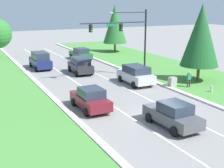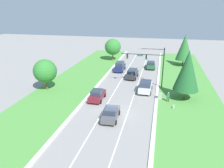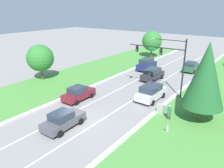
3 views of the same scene
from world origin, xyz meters
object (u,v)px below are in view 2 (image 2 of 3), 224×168
(conifer_near_right_tree, at_px, (187,71))
(silver_suv, at_px, (145,86))
(forest_sedan, at_px, (151,65))
(utility_cabinet, at_px, (160,96))
(fire_hydrant, at_px, (173,107))
(graphite_sedan, at_px, (111,113))
(oak_near_left_tree, at_px, (113,47))
(oak_far_left_tree, at_px, (45,71))
(burgundy_sedan, at_px, (97,95))
(charcoal_suv, at_px, (132,74))
(traffic_signal_mast, at_px, (151,61))
(conifer_far_right_tree, at_px, (185,47))
(navy_suv, at_px, (120,66))
(pedestrian, at_px, (168,97))

(conifer_near_right_tree, bearing_deg, silver_suv, 162.53)
(forest_sedan, xyz_separation_m, utility_cabinet, (2.58, -18.83, -0.37))
(conifer_near_right_tree, bearing_deg, fire_hydrant, -114.85)
(graphite_sedan, relative_size, utility_cabinet, 4.42)
(forest_sedan, bearing_deg, fire_hydrant, -80.76)
(oak_near_left_tree, distance_m, oak_far_left_tree, 25.95)
(burgundy_sedan, height_order, utility_cabinet, burgundy_sedan)
(charcoal_suv, height_order, utility_cabinet, charcoal_suv)
(conifer_near_right_tree, xyz_separation_m, oak_far_left_tree, (-24.10, -1.00, -1.36))
(silver_suv, bearing_deg, oak_near_left_tree, 117.45)
(traffic_signal_mast, distance_m, conifer_far_right_tree, 18.98)
(graphite_sedan, bearing_deg, burgundy_sedan, 119.93)
(fire_hydrant, xyz_separation_m, oak_near_left_tree, (-15.56, 28.03, 3.48))
(burgundy_sedan, relative_size, navy_suv, 0.91)
(conifer_far_right_tree, distance_m, oak_far_left_tree, 34.57)
(charcoal_suv, distance_m, silver_suv, 8.01)
(conifer_near_right_tree, height_order, oak_near_left_tree, conifer_near_right_tree)
(burgundy_sedan, bearing_deg, conifer_far_right_tree, 59.01)
(oak_near_left_tree, bearing_deg, forest_sedan, -28.72)
(traffic_signal_mast, bearing_deg, oak_near_left_tree, 120.69)
(charcoal_suv, xyz_separation_m, fire_hydrant, (8.03, -13.30, -0.65))
(charcoal_suv, relative_size, navy_suv, 0.96)
(graphite_sedan, height_order, conifer_near_right_tree, conifer_near_right_tree)
(fire_hydrant, bearing_deg, utility_cabinet, 122.67)
(charcoal_suv, relative_size, utility_cabinet, 4.57)
(fire_hydrant, xyz_separation_m, conifer_near_right_tree, (1.84, 3.97, 4.58))
(forest_sedan, xyz_separation_m, pedestrian, (3.88, -19.74, 0.06))
(fire_hydrant, distance_m, conifer_far_right_tree, 26.89)
(burgundy_sedan, height_order, oak_far_left_tree, oak_far_left_tree)
(pedestrian, xyz_separation_m, conifer_near_right_tree, (2.62, 1.64, 3.99))
(forest_sedan, height_order, navy_suv, navy_suv)
(charcoal_suv, bearing_deg, conifer_near_right_tree, -40.23)
(charcoal_suv, height_order, graphite_sedan, charcoal_suv)
(pedestrian, bearing_deg, fire_hydrant, 110.57)
(burgundy_sedan, bearing_deg, charcoal_suv, 72.24)
(charcoal_suv, height_order, pedestrian, charcoal_suv)
(silver_suv, relative_size, fire_hydrant, 6.82)
(pedestrian, distance_m, fire_hydrant, 2.53)
(graphite_sedan, height_order, fire_hydrant, graphite_sedan)
(burgundy_sedan, height_order, oak_near_left_tree, oak_near_left_tree)
(silver_suv, xyz_separation_m, oak_near_left_tree, (-10.88, 22.02, 2.82))
(pedestrian, xyz_separation_m, oak_far_left_tree, (-21.48, 0.64, 2.63))
(forest_sedan, height_order, utility_cabinet, forest_sedan)
(utility_cabinet, distance_m, conifer_near_right_tree, 5.94)
(navy_suv, bearing_deg, graphite_sedan, -81.80)
(conifer_far_right_tree, height_order, oak_far_left_tree, conifer_far_right_tree)
(burgundy_sedan, distance_m, graphite_sedan, 6.81)
(graphite_sedan, xyz_separation_m, pedestrian, (7.59, 7.48, 0.07))
(navy_suv, distance_m, oak_near_left_tree, 10.92)
(utility_cabinet, distance_m, conifer_far_right_tree, 24.06)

